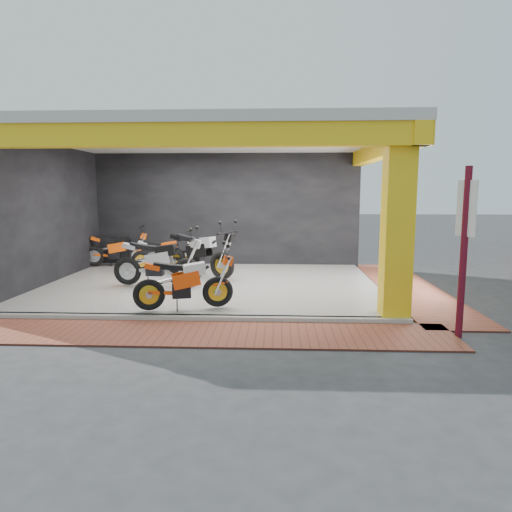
# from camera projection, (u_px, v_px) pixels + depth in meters

# --- Properties ---
(ground) EXTENTS (80.00, 80.00, 0.00)m
(ground) POSITION_uv_depth(u_px,v_px,m) (198.00, 307.00, 9.32)
(ground) COLOR #2D2D30
(ground) RESTS_ON ground
(showroom_floor) EXTENTS (8.00, 6.00, 0.10)m
(showroom_floor) POSITION_uv_depth(u_px,v_px,m) (212.00, 285.00, 11.29)
(showroom_floor) COLOR silver
(showroom_floor) RESTS_ON ground
(showroom_ceiling) EXTENTS (8.40, 6.40, 0.20)m
(showroom_ceiling) POSITION_uv_depth(u_px,v_px,m) (210.00, 138.00, 10.79)
(showroom_ceiling) COLOR beige
(showroom_ceiling) RESTS_ON corner_column
(back_wall) EXTENTS (8.20, 0.20, 3.50)m
(back_wall) POSITION_uv_depth(u_px,v_px,m) (226.00, 211.00, 14.12)
(back_wall) COLOR black
(back_wall) RESTS_ON ground
(left_wall) EXTENTS (0.20, 6.20, 3.50)m
(left_wall) POSITION_uv_depth(u_px,v_px,m) (46.00, 216.00, 11.24)
(left_wall) COLOR black
(left_wall) RESTS_ON ground
(corner_column) EXTENTS (0.50, 0.50, 3.50)m
(corner_column) POSITION_uv_depth(u_px,v_px,m) (397.00, 225.00, 8.16)
(corner_column) COLOR yellow
(corner_column) RESTS_ON ground
(header_beam_front) EXTENTS (8.40, 0.30, 0.40)m
(header_beam_front) POSITION_uv_depth(u_px,v_px,m) (185.00, 135.00, 7.87)
(header_beam_front) COLOR yellow
(header_beam_front) RESTS_ON corner_column
(header_beam_right) EXTENTS (0.30, 6.40, 0.40)m
(header_beam_right) POSITION_uv_depth(u_px,v_px,m) (380.00, 150.00, 10.65)
(header_beam_right) COLOR yellow
(header_beam_right) RESTS_ON corner_column
(floor_kerb) EXTENTS (8.00, 0.20, 0.10)m
(floor_kerb) POSITION_uv_depth(u_px,v_px,m) (189.00, 318.00, 8.30)
(floor_kerb) COLOR silver
(floor_kerb) RESTS_ON ground
(paver_front) EXTENTS (9.00, 1.40, 0.03)m
(paver_front) POSITION_uv_depth(u_px,v_px,m) (180.00, 333.00, 7.53)
(paver_front) COLOR brown
(paver_front) RESTS_ON ground
(paver_right) EXTENTS (1.40, 7.00, 0.03)m
(paver_right) POSITION_uv_depth(u_px,v_px,m) (409.00, 288.00, 11.07)
(paver_right) COLOR brown
(paver_right) RESTS_ON ground
(signpost) EXTENTS (0.18, 0.36, 2.73)m
(signpost) POSITION_uv_depth(u_px,v_px,m) (464.00, 245.00, 7.16)
(signpost) COLOR #5A0D1B
(signpost) RESTS_ON ground
(moto_hero) EXTENTS (2.12, 1.22, 1.22)m
(moto_hero) POSITION_uv_depth(u_px,v_px,m) (218.00, 277.00, 8.75)
(moto_hero) COLOR #FF470A
(moto_hero) RESTS_ON showroom_floor
(moto_row_a) EXTENTS (2.54, 1.94, 1.47)m
(moto_row_a) POSITION_uv_depth(u_px,v_px,m) (222.00, 252.00, 11.49)
(moto_row_a) COLOR black
(moto_row_a) RESTS_ON showroom_floor
(moto_row_b) EXTENTS (2.28, 0.96, 1.37)m
(moto_row_b) POSITION_uv_depth(u_px,v_px,m) (187.00, 259.00, 10.66)
(moto_row_b) COLOR #A0A2A8
(moto_row_b) RESTS_ON showroom_floor
(moto_row_c) EXTENTS (1.92, 0.78, 1.16)m
(moto_row_c) POSITION_uv_depth(u_px,v_px,m) (184.00, 251.00, 12.79)
(moto_row_c) COLOR #B5B9BE
(moto_row_c) RESTS_ON showroom_floor
(moto_row_d) EXTENTS (2.05, 1.03, 1.20)m
(moto_row_d) POSITION_uv_depth(u_px,v_px,m) (137.00, 246.00, 13.79)
(moto_row_d) COLOR #FF540A
(moto_row_d) RESTS_ON showroom_floor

